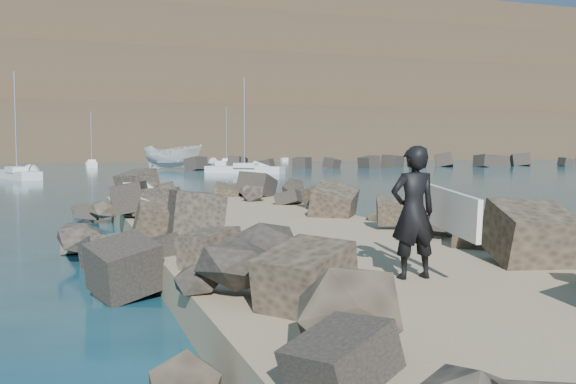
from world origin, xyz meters
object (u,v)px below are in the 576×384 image
Objects in this scene: surfboard_resting at (151,201)px; surfer_with_board at (417,212)px; sailboat_f at (278,159)px; boat_imported at (173,157)px; radome at (417,7)px.

surfer_with_board reaches higher than surfboard_resting.
surfboard_resting is 0.39× the size of sailboat_f.
boat_imported reaches higher than surfer_with_board.
sailboat_f is (-62.45, -60.25, -42.64)m from radome.
boat_imported is 0.38× the size of radome.
radome is at bearing -4.00° from boat_imported.
radome is 2.83× the size of sailboat_f.
surfer_with_board is 0.12× the size of radome.
surfboard_resting is at bearing -122.57° from radome.
sailboat_f is at bearing 72.80° from surfer_with_board.
boat_imported reaches higher than surfboard_resting.
radome is (92.77, 158.23, 41.45)m from surfer_with_board.
radome is at bearing 44.79° from surfboard_resting.
surfboard_resting is 0.14× the size of radome.
boat_imported is 42.04m from sailboat_f.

